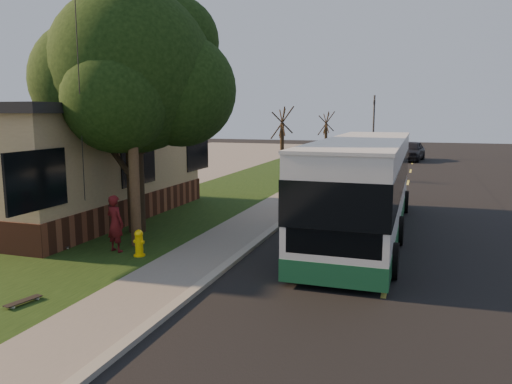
% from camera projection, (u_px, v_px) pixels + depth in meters
% --- Properties ---
extents(ground, '(120.00, 120.00, 0.00)m').
position_uv_depth(ground, '(227.00, 267.00, 12.92)').
color(ground, black).
rests_on(ground, ground).
extents(road, '(8.00, 80.00, 0.01)m').
position_uv_depth(road, '(403.00, 208.00, 21.05)').
color(road, black).
rests_on(road, ground).
extents(curb, '(0.25, 80.00, 0.12)m').
position_uv_depth(curb, '(310.00, 201.00, 22.28)').
color(curb, gray).
rests_on(curb, ground).
extents(sidewalk, '(2.00, 80.00, 0.08)m').
position_uv_depth(sidewalk, '(288.00, 200.00, 22.60)').
color(sidewalk, slate).
rests_on(sidewalk, ground).
extents(grass_verge, '(5.00, 80.00, 0.07)m').
position_uv_depth(grass_verge, '(217.00, 196.00, 23.69)').
color(grass_verge, black).
rests_on(grass_verge, ground).
extents(building_lot, '(15.00, 80.00, 0.04)m').
position_uv_depth(building_lot, '(45.00, 187.00, 26.80)').
color(building_lot, slate).
rests_on(building_lot, ground).
extents(fire_hydrant, '(0.32, 0.32, 0.74)m').
position_uv_depth(fire_hydrant, '(139.00, 243.00, 13.66)').
color(fire_hydrant, yellow).
rests_on(fire_hydrant, grass_verge).
extents(utility_pole, '(2.86, 3.21, 9.07)m').
position_uv_depth(utility_pole, '(131.00, 89.00, 14.15)').
color(utility_pole, '#473321').
rests_on(utility_pole, ground).
extents(leafy_tree, '(6.30, 6.00, 7.80)m').
position_uv_depth(leafy_tree, '(135.00, 75.00, 15.89)').
color(leafy_tree, black).
rests_on(leafy_tree, grass_verge).
extents(bare_tree_near, '(1.38, 1.21, 4.31)m').
position_uv_depth(bare_tree_near, '(282.00, 143.00, 30.54)').
color(bare_tree_near, black).
rests_on(bare_tree_near, grass_verge).
extents(bare_tree_far, '(1.38, 1.21, 4.03)m').
position_uv_depth(bare_tree_far, '(326.00, 136.00, 41.66)').
color(bare_tree_far, black).
rests_on(bare_tree_far, grass_verge).
extents(traffic_signal, '(0.18, 0.22, 5.50)m').
position_uv_depth(traffic_signal, '(374.00, 122.00, 44.14)').
color(traffic_signal, '#2D2D30').
rests_on(traffic_signal, ground).
extents(transit_bus, '(2.68, 11.61, 3.14)m').
position_uv_depth(transit_bus, '(363.00, 184.00, 16.14)').
color(transit_bus, silver).
rests_on(transit_bus, ground).
extents(skateboarder, '(0.68, 0.54, 1.62)m').
position_uv_depth(skateboarder, '(115.00, 223.00, 14.04)').
color(skateboarder, '#4F0F13').
rests_on(skateboarder, grass_verge).
extents(skateboard_main, '(0.37, 0.81, 0.07)m').
position_uv_depth(skateboard_main, '(23.00, 301.00, 10.27)').
color(skateboard_main, black).
rests_on(skateboard_main, grass_verge).
extents(skateboard_spare, '(0.73, 0.79, 0.08)m').
position_uv_depth(skateboard_spare, '(65.00, 244.00, 14.69)').
color(skateboard_spare, black).
rests_on(skateboard_spare, grass_verge).
extents(dumpster, '(1.57, 1.40, 1.16)m').
position_uv_depth(dumpster, '(127.00, 193.00, 21.12)').
color(dumpster, black).
rests_on(dumpster, building_lot).
extents(distant_car, '(2.60, 5.11, 1.66)m').
position_uv_depth(distant_car, '(410.00, 151.00, 41.59)').
color(distant_car, black).
rests_on(distant_car, ground).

